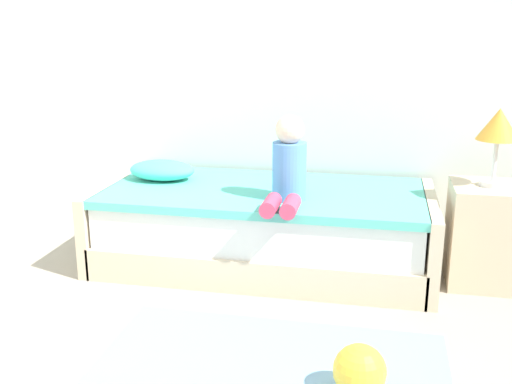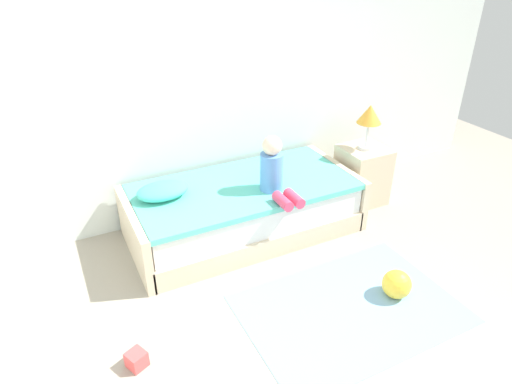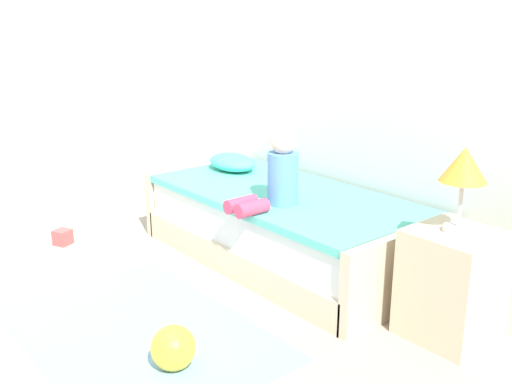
# 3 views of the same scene
# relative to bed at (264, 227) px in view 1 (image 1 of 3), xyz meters

# --- Properties ---
(wall_rear) EXTENTS (7.20, 0.10, 2.90)m
(wall_rear) POSITION_rel_bed_xyz_m (-0.27, 0.60, 1.20)
(wall_rear) COLOR silver
(wall_rear) RESTS_ON ground
(bed) EXTENTS (2.11, 1.00, 0.50)m
(bed) POSITION_rel_bed_xyz_m (0.00, 0.00, 0.00)
(bed) COLOR beige
(bed) RESTS_ON ground
(nightstand) EXTENTS (0.44, 0.44, 0.60)m
(nightstand) POSITION_rel_bed_xyz_m (1.35, -0.01, 0.05)
(nightstand) COLOR beige
(nightstand) RESTS_ON ground
(table_lamp) EXTENTS (0.24, 0.24, 0.45)m
(table_lamp) POSITION_rel_bed_xyz_m (1.35, -0.01, 0.69)
(table_lamp) COLOR silver
(table_lamp) RESTS_ON nightstand
(child_figure) EXTENTS (0.20, 0.51, 0.50)m
(child_figure) POSITION_rel_bed_xyz_m (0.19, -0.23, 0.46)
(child_figure) COLOR #598CD1
(child_figure) RESTS_ON bed
(pillow) EXTENTS (0.44, 0.30, 0.13)m
(pillow) POSITION_rel_bed_xyz_m (-0.71, 0.10, 0.32)
(pillow) COLOR #4CCCBC
(pillow) RESTS_ON bed
(toy_ball) EXTENTS (0.23, 0.23, 0.23)m
(toy_ball) POSITION_rel_bed_xyz_m (0.67, -1.33, -0.13)
(toy_ball) COLOR yellow
(toy_ball) RESTS_ON ground
(area_rug) EXTENTS (1.60, 1.10, 0.01)m
(area_rug) POSITION_rel_bed_xyz_m (0.27, -1.30, -0.24)
(area_rug) COLOR #7AA8CC
(area_rug) RESTS_ON ground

